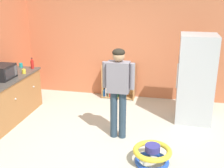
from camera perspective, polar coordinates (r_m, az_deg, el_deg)
name	(u,v)px	position (r m, az deg, el deg)	size (l,w,h in m)	color
ground_plane	(107,140)	(5.27, -0.96, -11.09)	(12.00, 12.00, 0.00)	#BBB8A8
back_wall	(129,43)	(6.98, 3.40, 8.14)	(5.20, 0.06, 2.70)	#C46B45
kitchen_counter	(2,103)	(6.08, -21.18, -3.52)	(0.65, 2.30, 0.90)	#A56C3C
refrigerator	(196,79)	(5.94, 16.36, 0.99)	(0.73, 0.68, 1.78)	#B7BABF
bookshelf	(117,83)	(7.09, 1.00, 0.14)	(0.80, 0.28, 0.85)	tan
standing_person	(118,85)	(4.97, 1.28, -0.30)	(0.57, 0.22, 1.65)	#2B3D4E
baby_walker	(152,154)	(4.60, 8.04, -13.76)	(0.60, 0.60, 0.32)	blue
microwave	(3,72)	(6.03, -20.99, 2.24)	(0.37, 0.48, 0.28)	black
ketchup_bottle	(32,64)	(6.63, -15.66, 3.82)	(0.07, 0.07, 0.25)	red
orange_cup	(14,72)	(6.32, -18.93, 2.32)	(0.08, 0.08, 0.10)	orange
yellow_cup	(24,71)	(6.30, -17.21, 2.43)	(0.08, 0.08, 0.10)	yellow
teal_cup	(21,65)	(6.84, -17.74, 3.62)	(0.08, 0.08, 0.10)	teal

